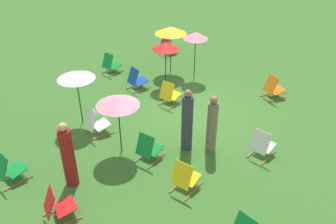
{
  "coord_description": "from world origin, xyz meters",
  "views": [
    {
      "loc": [
        -6.83,
        7.29,
        6.12
      ],
      "look_at": [
        0.0,
        1.2,
        0.5
      ],
      "focal_mm": 38.36,
      "sensor_mm": 36.0,
      "label": 1
    }
  ],
  "objects_px": {
    "person_1": "(212,126)",
    "deckchair_10": "(167,46)",
    "deckchair_0": "(58,206)",
    "umbrella_3": "(196,36)",
    "deckchair_8": "(9,169)",
    "deckchair_2": "(185,178)",
    "person_2": "(187,122)",
    "deckchair_7": "(137,80)",
    "umbrella_2": "(171,30)",
    "deckchair_13": "(111,64)",
    "deckchair_5": "(96,123)",
    "deckchair_11": "(262,145)",
    "deckchair_9": "(149,148)",
    "person_0": "(68,156)",
    "deckchair_12": "(170,94)",
    "umbrella_4": "(118,102)",
    "deckchair_14": "(273,88)",
    "umbrella_0": "(166,46)",
    "umbrella_1": "(76,76)"
  },
  "relations": [
    {
      "from": "deckchair_12",
      "to": "deckchair_14",
      "type": "xyz_separation_m",
      "value": [
        -2.06,
        -2.95,
        0.0
      ]
    },
    {
      "from": "deckchair_13",
      "to": "umbrella_2",
      "type": "relative_size",
      "value": 0.45
    },
    {
      "from": "umbrella_4",
      "to": "person_0",
      "type": "relative_size",
      "value": 0.95
    },
    {
      "from": "deckchair_0",
      "to": "umbrella_3",
      "type": "xyz_separation_m",
      "value": [
        3.0,
        -7.21,
        1.31
      ]
    },
    {
      "from": "deckchair_7",
      "to": "umbrella_2",
      "type": "height_order",
      "value": "umbrella_2"
    },
    {
      "from": "deckchair_12",
      "to": "person_0",
      "type": "height_order",
      "value": "person_0"
    },
    {
      "from": "deckchair_12",
      "to": "person_1",
      "type": "distance_m",
      "value": 2.81
    },
    {
      "from": "deckchair_0",
      "to": "deckchair_11",
      "type": "xyz_separation_m",
      "value": [
        -1.63,
        -5.1,
        0.0
      ]
    },
    {
      "from": "deckchair_8",
      "to": "deckchair_10",
      "type": "distance_m",
      "value": 9.03
    },
    {
      "from": "deckchair_0",
      "to": "deckchair_14",
      "type": "bearing_deg",
      "value": -75.11
    },
    {
      "from": "umbrella_2",
      "to": "deckchair_13",
      "type": "bearing_deg",
      "value": 51.3
    },
    {
      "from": "deckchair_11",
      "to": "umbrella_0",
      "type": "relative_size",
      "value": 0.5
    },
    {
      "from": "deckchair_7",
      "to": "umbrella_3",
      "type": "relative_size",
      "value": 0.46
    },
    {
      "from": "deckchair_13",
      "to": "umbrella_3",
      "type": "relative_size",
      "value": 0.46
    },
    {
      "from": "deckchair_5",
      "to": "umbrella_1",
      "type": "xyz_separation_m",
      "value": [
        0.81,
        0.02,
        1.26
      ]
    },
    {
      "from": "deckchair_13",
      "to": "umbrella_2",
      "type": "distance_m",
      "value": 2.7
    },
    {
      "from": "deckchair_2",
      "to": "person_2",
      "type": "xyz_separation_m",
      "value": [
        1.16,
        -1.18,
        0.5
      ]
    },
    {
      "from": "deckchair_5",
      "to": "deckchair_11",
      "type": "xyz_separation_m",
      "value": [
        -3.85,
        -2.74,
        0.0
      ]
    },
    {
      "from": "umbrella_3",
      "to": "deckchair_11",
      "type": "bearing_deg",
      "value": 155.51
    },
    {
      "from": "deckchair_0",
      "to": "deckchair_10",
      "type": "bearing_deg",
      "value": -41.28
    },
    {
      "from": "deckchair_5",
      "to": "deckchair_10",
      "type": "height_order",
      "value": "same"
    },
    {
      "from": "deckchair_8",
      "to": "deckchair_10",
      "type": "bearing_deg",
      "value": -71.59
    },
    {
      "from": "deckchair_2",
      "to": "person_0",
      "type": "distance_m",
      "value": 2.8
    },
    {
      "from": "deckchair_10",
      "to": "person_1",
      "type": "xyz_separation_m",
      "value": [
        -5.95,
        3.7,
        0.44
      ]
    },
    {
      "from": "umbrella_2",
      "to": "umbrella_0",
      "type": "bearing_deg",
      "value": 128.81
    },
    {
      "from": "deckchair_7",
      "to": "person_2",
      "type": "bearing_deg",
      "value": 166.37
    },
    {
      "from": "deckchair_7",
      "to": "person_1",
      "type": "xyz_separation_m",
      "value": [
        -4.23,
        0.69,
        0.44
      ]
    },
    {
      "from": "umbrella_1",
      "to": "umbrella_3",
      "type": "xyz_separation_m",
      "value": [
        -0.03,
        -4.87,
        0.05
      ]
    },
    {
      "from": "deckchair_7",
      "to": "umbrella_3",
      "type": "xyz_separation_m",
      "value": [
        -0.7,
        -2.23,
        1.31
      ]
    },
    {
      "from": "deckchair_8",
      "to": "umbrella_1",
      "type": "distance_m",
      "value": 3.15
    },
    {
      "from": "deckchair_5",
      "to": "person_2",
      "type": "distance_m",
      "value": 2.74
    },
    {
      "from": "deckchair_2",
      "to": "deckchair_9",
      "type": "height_order",
      "value": "same"
    },
    {
      "from": "deckchair_0",
      "to": "umbrella_4",
      "type": "height_order",
      "value": "umbrella_4"
    },
    {
      "from": "deckchair_9",
      "to": "person_2",
      "type": "bearing_deg",
      "value": -118.06
    },
    {
      "from": "deckchair_9",
      "to": "person_0",
      "type": "bearing_deg",
      "value": 61.47
    },
    {
      "from": "deckchair_14",
      "to": "person_2",
      "type": "relative_size",
      "value": 0.47
    },
    {
      "from": "deckchair_8",
      "to": "person_0",
      "type": "bearing_deg",
      "value": -139.54
    },
    {
      "from": "deckchair_14",
      "to": "person_0",
      "type": "relative_size",
      "value": 0.49
    },
    {
      "from": "deckchair_11",
      "to": "umbrella_0",
      "type": "distance_m",
      "value": 5.11
    },
    {
      "from": "umbrella_1",
      "to": "person_1",
      "type": "relative_size",
      "value": 1.02
    },
    {
      "from": "deckchair_8",
      "to": "umbrella_0",
      "type": "xyz_separation_m",
      "value": [
        1.38,
        -6.31,
        1.16
      ]
    },
    {
      "from": "deckchair_13",
      "to": "umbrella_0",
      "type": "height_order",
      "value": "umbrella_0"
    },
    {
      "from": "deckchair_2",
      "to": "umbrella_2",
      "type": "relative_size",
      "value": 0.46
    },
    {
      "from": "person_1",
      "to": "deckchair_10",
      "type": "bearing_deg",
      "value": -36.97
    },
    {
      "from": "person_2",
      "to": "person_1",
      "type": "bearing_deg",
      "value": -70.34
    },
    {
      "from": "deckchair_7",
      "to": "umbrella_4",
      "type": "xyz_separation_m",
      "value": [
        -2.63,
        2.56,
        1.2
      ]
    },
    {
      "from": "deckchair_8",
      "to": "deckchair_12",
      "type": "relative_size",
      "value": 1.0
    },
    {
      "from": "deckchair_7",
      "to": "deckchair_13",
      "type": "distance_m",
      "value": 1.76
    },
    {
      "from": "deckchair_13",
      "to": "deckchair_14",
      "type": "xyz_separation_m",
      "value": [
        -5.42,
        -3.04,
        0.0
      ]
    },
    {
      "from": "person_2",
      "to": "deckchair_9",
      "type": "bearing_deg",
      "value": 144.87
    }
  ]
}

